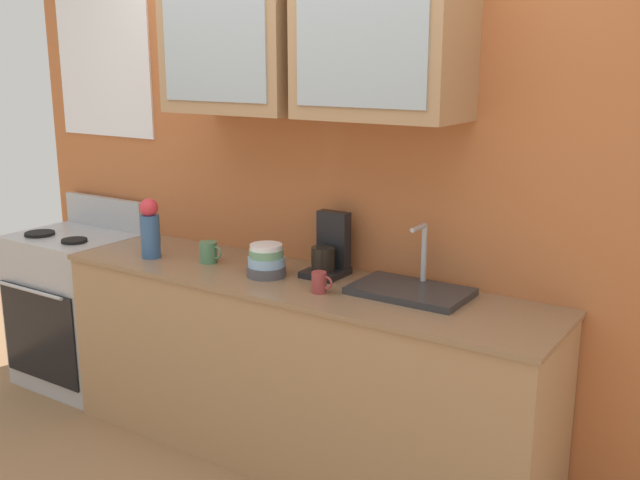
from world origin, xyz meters
name	(u,v)px	position (x,y,z in m)	size (l,w,h in m)	color
ground_plane	(296,455)	(0.00, 0.00, 0.00)	(10.00, 10.00, 0.00)	#936B47
back_wall_unit	(327,136)	(-0.01, 0.28, 1.51)	(4.02, 0.48, 2.61)	#B76638
counter	(296,370)	(0.00, 0.00, 0.44)	(2.43, 0.59, 0.89)	#A87F56
stove_range	(78,308)	(-1.55, 0.00, 0.45)	(0.66, 0.57, 1.07)	#ADAFB5
sink_faucet	(411,289)	(0.53, 0.10, 0.91)	(0.49, 0.30, 0.29)	#2D2D30
bowl_stack	(266,261)	(-0.14, -0.03, 0.96)	(0.18, 0.18, 0.15)	#4C4C54
vase	(150,229)	(-0.82, -0.09, 1.03)	(0.10, 0.10, 0.30)	#33598C
cup_near_sink	(320,282)	(0.20, -0.10, 0.93)	(0.10, 0.06, 0.09)	#993838
cup_near_bowls	(209,252)	(-0.51, 0.00, 0.94)	(0.12, 0.09, 0.10)	#4C7F59
coffee_maker	(329,252)	(0.08, 0.15, 0.99)	(0.17, 0.20, 0.29)	black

